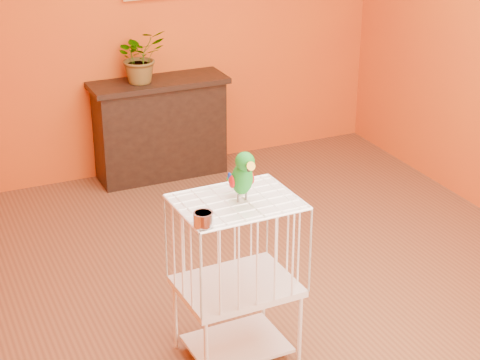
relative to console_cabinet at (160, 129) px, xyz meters
name	(u,v)px	position (x,y,z in m)	size (l,w,h in m)	color
ground	(277,283)	(0.10, -2.05, -0.43)	(4.50, 4.50, 0.00)	brown
room_shell	(282,51)	(0.10, -2.05, 1.15)	(4.50, 4.50, 4.50)	#C74312
console_cabinet	(160,129)	(0.00, 0.00, 0.00)	(1.16, 0.42, 0.86)	black
potted_plant	(143,64)	(-0.14, -0.06, 0.60)	(0.40, 0.44, 0.34)	#26722D
birdcage	(237,278)	(-0.47, -2.66, 0.08)	(0.65, 0.51, 0.98)	white
feed_cup	(203,219)	(-0.74, -2.86, 0.59)	(0.10, 0.10, 0.07)	silver
parrot	(242,175)	(-0.44, -2.66, 0.70)	(0.14, 0.26, 0.29)	#59544C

